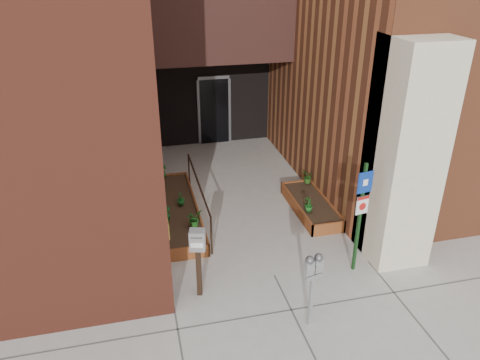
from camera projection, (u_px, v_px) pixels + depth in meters
ground at (274, 276)px, 9.09m from camera, size 80.00×80.00×0.00m
planter_left at (178, 211)px, 11.06m from camera, size 0.90×3.60×0.30m
planter_right at (311, 206)px, 11.29m from camera, size 0.80×2.20×0.30m
handrail at (198, 187)px, 10.85m from camera, size 0.04×3.34×0.90m
parking_meter at (313, 272)px, 7.44m from camera, size 0.32×0.18×1.40m
sign_post at (361, 207)px, 8.65m from camera, size 0.31×0.10×2.30m
payment_dropbox at (198, 249)px, 8.16m from camera, size 0.31×0.26×1.37m
shrub_left_a at (194, 219)px, 10.08m from camera, size 0.47×0.47×0.37m
shrub_left_b at (167, 214)px, 10.31m from camera, size 0.23×0.23×0.32m
shrub_left_c at (181, 198)px, 10.96m from camera, size 0.26×0.26×0.32m
shrub_left_d at (164, 171)px, 12.27m from camera, size 0.25×0.25×0.34m
shrub_right_a at (309, 205)px, 10.68m from camera, size 0.19×0.19×0.32m
shrub_right_b at (307, 202)px, 10.78m from camera, size 0.19×0.19×0.34m
shrub_right_c at (308, 177)px, 11.98m from camera, size 0.35×0.35×0.33m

